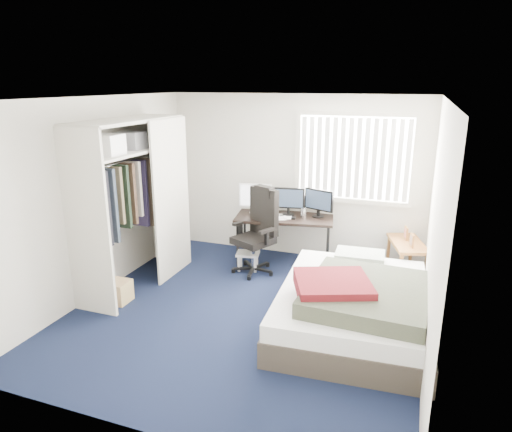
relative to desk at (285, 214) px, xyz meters
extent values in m
plane|color=black|center=(0.04, -1.76, -0.75)|extent=(4.20, 4.20, 0.00)
plane|color=silver|center=(0.04, 0.34, 0.50)|extent=(4.00, 0.00, 4.00)
plane|color=silver|center=(0.04, -3.86, 0.50)|extent=(4.00, 0.00, 4.00)
plane|color=silver|center=(-1.96, -1.76, 0.50)|extent=(0.00, 4.20, 4.20)
plane|color=silver|center=(2.04, -1.76, 0.50)|extent=(0.00, 4.20, 4.20)
plane|color=white|center=(0.04, -1.76, 1.75)|extent=(4.20, 4.20, 0.00)
cube|color=white|center=(0.94, 0.32, 0.85)|extent=(1.60, 0.02, 1.20)
cube|color=beige|center=(0.94, 0.29, 1.48)|extent=(1.72, 0.06, 0.06)
cube|color=beige|center=(0.94, 0.29, 0.22)|extent=(1.72, 0.06, 0.06)
cube|color=white|center=(0.94, 0.26, 0.85)|extent=(1.60, 0.04, 1.16)
cube|color=beige|center=(-1.66, -2.36, 0.35)|extent=(0.60, 0.04, 2.20)
cube|color=beige|center=(-1.66, -0.56, 0.35)|extent=(0.60, 0.04, 2.20)
cube|color=beige|center=(-1.66, -1.46, 1.45)|extent=(0.60, 1.80, 0.04)
cube|color=beige|center=(-1.66, -1.46, 1.07)|extent=(0.56, 1.74, 0.03)
cylinder|color=silver|center=(-1.66, -1.46, 0.95)|extent=(0.03, 1.72, 0.03)
cube|color=#26262B|center=(-1.66, -1.56, 0.50)|extent=(0.38, 1.10, 0.90)
cube|color=beige|center=(-1.34, -1.01, 0.35)|extent=(0.03, 0.90, 2.20)
cube|color=white|center=(-1.66, -1.91, 1.21)|extent=(0.38, 0.30, 0.24)
cube|color=gray|center=(-1.66, -1.41, 1.20)|extent=(0.34, 0.28, 0.22)
cube|color=black|center=(0.00, -0.03, -0.05)|extent=(1.55, 0.92, 0.04)
cylinder|color=black|center=(-0.60, -0.42, -0.41)|extent=(0.04, 0.04, 0.68)
cylinder|color=black|center=(-0.70, 0.13, -0.41)|extent=(0.04, 0.04, 0.68)
cylinder|color=black|center=(0.71, -0.18, -0.41)|extent=(0.04, 0.04, 0.68)
cylinder|color=black|center=(0.61, 0.37, -0.41)|extent=(0.04, 0.04, 0.68)
cube|color=white|center=(-0.48, 0.01, 0.25)|extent=(0.50, 0.12, 0.36)
cube|color=white|center=(-0.48, 0.01, 0.25)|extent=(0.44, 0.09, 0.31)
cube|color=black|center=(0.03, 0.10, 0.23)|extent=(0.48, 0.11, 0.32)
cube|color=#1E2838|center=(0.03, 0.10, 0.23)|extent=(0.42, 0.08, 0.27)
cube|color=black|center=(0.48, 0.14, 0.23)|extent=(0.48, 0.11, 0.32)
cube|color=#1E2838|center=(0.48, 0.14, 0.23)|extent=(0.42, 0.08, 0.27)
cube|color=white|center=(-0.12, -0.15, -0.03)|extent=(0.42, 0.21, 0.02)
cube|color=black|center=(0.16, -0.09, -0.02)|extent=(0.08, 0.11, 0.02)
cylinder|color=silver|center=(0.30, -0.02, 0.05)|extent=(0.08, 0.08, 0.16)
cube|color=white|center=(0.00, -0.03, -0.03)|extent=(0.35, 0.33, 0.00)
cube|color=black|center=(-0.29, -0.58, -0.69)|extent=(0.77, 0.77, 0.12)
cylinder|color=silver|center=(-0.29, -0.58, -0.49)|extent=(0.06, 0.06, 0.39)
cube|color=black|center=(-0.29, -0.58, -0.26)|extent=(0.64, 0.64, 0.10)
cube|color=black|center=(-0.20, -0.38, 0.12)|extent=(0.48, 0.29, 0.68)
cube|color=black|center=(-0.20, -0.38, 0.42)|extent=(0.31, 0.23, 0.16)
cube|color=black|center=(-0.53, -0.47, -0.06)|extent=(0.18, 0.28, 0.04)
cube|color=black|center=(-0.06, -0.69, -0.06)|extent=(0.18, 0.28, 0.04)
cube|color=white|center=(-0.40, -0.53, -0.50)|extent=(0.37, 0.32, 0.03)
cylinder|color=white|center=(-0.50, -0.64, -0.63)|extent=(0.04, 0.04, 0.24)
cylinder|color=white|center=(-0.53, -0.47, -0.63)|extent=(0.04, 0.04, 0.24)
cylinder|color=white|center=(-0.26, -0.59, -0.63)|extent=(0.04, 0.04, 0.24)
cylinder|color=white|center=(-0.30, -0.42, -0.63)|extent=(0.04, 0.04, 0.24)
cube|color=brown|center=(1.79, -0.12, -0.21)|extent=(0.62, 0.89, 0.04)
cube|color=brown|center=(1.74, -0.51, -0.49)|extent=(0.05, 0.05, 0.52)
cube|color=brown|center=(1.53, 0.18, -0.49)|extent=(0.05, 0.05, 0.52)
cube|color=brown|center=(2.05, -0.42, -0.49)|extent=(0.05, 0.05, 0.52)
cube|color=brown|center=(1.84, 0.27, -0.49)|extent=(0.05, 0.05, 0.52)
cube|color=brown|center=(1.84, -0.29, -0.10)|extent=(0.06, 0.14, 0.18)
cube|color=brown|center=(1.76, 0.00, -0.10)|extent=(0.06, 0.14, 0.18)
cube|color=#383028|center=(1.29, -1.65, -0.61)|extent=(1.74, 2.24, 0.28)
cube|color=white|center=(1.29, -1.65, -0.38)|extent=(1.70, 2.20, 0.19)
cube|color=beige|center=(1.24, -0.86, -0.22)|extent=(0.62, 0.44, 0.14)
cube|color=#3A4030|center=(1.46, -1.89, -0.21)|extent=(1.27, 1.39, 0.18)
cube|color=#5F1015|center=(1.11, -2.01, -0.13)|extent=(0.95, 0.93, 0.16)
cube|color=tan|center=(-1.61, -2.04, -0.61)|extent=(0.37, 0.28, 0.27)
camera|label=1|loc=(1.83, -6.36, 1.92)|focal=32.00mm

